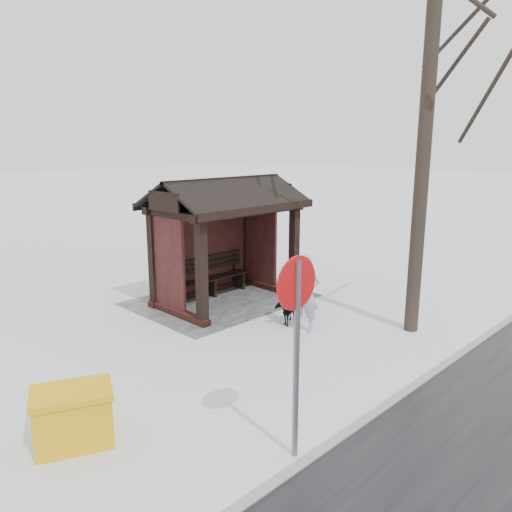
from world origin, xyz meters
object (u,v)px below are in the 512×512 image
at_px(grit_bin, 73,417).
at_px(pedestrian, 305,294).
at_px(road_sign, 296,317).
at_px(dog, 287,310).
at_px(bus_shelter, 221,215).
at_px(tree_near, 434,18).

bearing_deg(grit_bin, pedestrian, -151.14).
relative_size(grit_bin, road_sign, 0.46).
relative_size(pedestrian, dog, 2.34).
distance_m(pedestrian, dog, 0.81).
distance_m(bus_shelter, grit_bin, 6.57).
height_order(bus_shelter, pedestrian, bus_shelter).
bearing_deg(road_sign, grit_bin, -49.18).
bearing_deg(pedestrian, bus_shelter, 152.22).
bearing_deg(pedestrian, grit_bin, -109.70).
distance_m(tree_near, dog, 6.43).
bearing_deg(grit_bin, road_sign, 154.48).
xyz_separation_m(bus_shelter, grit_bin, (5.44, 3.24, -1.77)).
relative_size(bus_shelter, dog, 5.10).
relative_size(bus_shelter, road_sign, 1.38).
relative_size(tree_near, road_sign, 3.45).
xyz_separation_m(bus_shelter, road_sign, (3.57, 5.44, -0.31)).
bearing_deg(tree_near, grit_bin, -9.16).
distance_m(bus_shelter, tree_near, 6.10).
bearing_deg(bus_shelter, pedestrian, 86.61).
bearing_deg(road_sign, tree_near, -167.41).
height_order(bus_shelter, road_sign, bus_shelter).
bearing_deg(tree_near, road_sign, 12.08).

